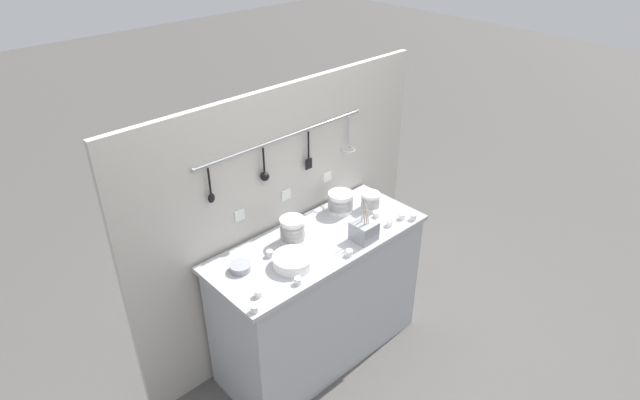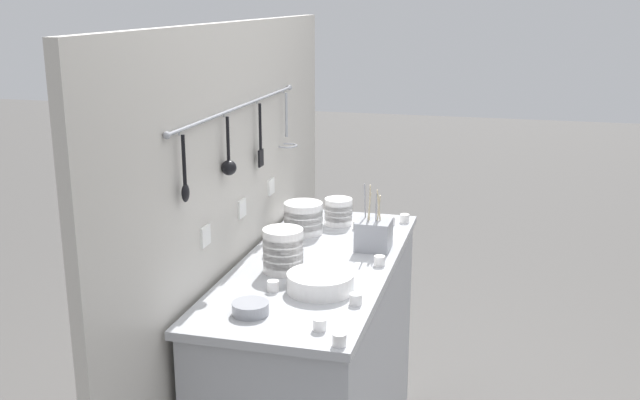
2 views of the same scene
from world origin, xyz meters
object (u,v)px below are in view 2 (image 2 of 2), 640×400
Objects in this scene: bowl_stack_tall_left at (338,211)px; cup_edge_far at (356,299)px; steel_mixing_bowl at (251,308)px; cup_mid_row at (273,286)px; cup_front_left at (358,225)px; bowl_stack_short_front at (303,218)px; cup_back_left at (380,261)px; cup_by_caddy at (405,218)px; plate_stack at (320,282)px; cutlery_caddy at (374,234)px; cup_front_right at (339,339)px; bowl_stack_back_corner at (283,250)px; cup_centre at (269,252)px; cup_back_right at (320,324)px; cup_beside_plates at (386,228)px; cup_edge_near at (391,220)px.

cup_edge_far is (-0.88, -0.27, -0.04)m from bowl_stack_tall_left.
steel_mixing_bowl is 0.35m from cup_edge_far.
cup_front_left is (0.79, -0.14, 0.00)m from cup_mid_row.
bowl_stack_short_front is 0.51m from cup_back_left.
cup_by_caddy is (0.94, -0.32, 0.00)m from cup_mid_row.
cup_mid_row is (-0.04, 0.16, -0.01)m from plate_stack.
cup_front_left is at bearing 11.40° from cup_edge_far.
cup_back_left is at bearing 179.06° from cup_by_caddy.
cup_edge_far is at bearing -98.02° from cup_mid_row.
cup_back_left is at bearing -162.46° from cutlery_caddy.
cup_front_right is (-1.19, -0.28, -0.04)m from bowl_stack_tall_left.
bowl_stack_back_corner is 0.44m from cutlery_caddy.
bowl_stack_short_front is at bearing 124.24° from cup_by_caddy.
cup_centre is (-0.20, 0.38, -0.04)m from cutlery_caddy.
cup_back_right is at bearing -165.67° from plate_stack.
cutlery_caddy is at bearing -39.54° from bowl_stack_back_corner.
cutlery_caddy is 6.46× the size of cup_by_caddy.
cup_edge_far is at bearing -163.06° from bowl_stack_tall_left.
cup_by_caddy is at bearing -0.13° from cup_front_right.
cup_beside_plates is at bearing -19.04° from cup_mid_row.
cup_front_right is at bearing -147.01° from cup_centre.
bowl_stack_tall_left is 1.12m from cup_back_right.
bowl_stack_tall_left reaches higher than cup_edge_near.
cup_back_right is at bearing 178.62° from cup_edge_near.
cup_front_left is at bearing -115.23° from bowl_stack_tall_left.
bowl_stack_short_front reaches higher than cup_centre.
cup_back_left and cup_centre have the same top height.
cup_back_left and cup_back_right have the same top height.
plate_stack reaches higher than cup_by_caddy.
bowl_stack_tall_left is at bearing -5.64° from bowl_stack_back_corner.
steel_mixing_bowl is 2.88× the size of cup_back_right.
bowl_stack_back_corner is at bearing -143.67° from cup_centre.
cutlery_caddy reaches higher than cup_edge_near.
cup_front_left and cup_front_right have the same top height.
cup_beside_plates is at bearing -73.14° from bowl_stack_short_front.
bowl_stack_back_corner is 3.90× the size of cup_back_right.
bowl_stack_tall_left is 2.96× the size of cup_edge_far.
cup_by_caddy is at bearing -10.37° from plate_stack.
cup_back_right is 0.12m from cup_front_right.
bowl_stack_tall_left is 2.96× the size of cup_mid_row.
plate_stack is 5.57× the size of cup_back_right.
cup_edge_far is at bearing -131.41° from cup_centre.
bowl_stack_back_corner is at bearing 164.57° from cup_front_left.
cup_beside_plates is at bearing -1.46° from cup_back_right.
cup_by_caddy is (0.11, -0.29, -0.04)m from bowl_stack_tall_left.
cup_back_left and cup_beside_plates have the same top height.
cup_front_right is (-1.29, 0.00, 0.00)m from cup_by_caddy.
plate_stack is at bearing -159.00° from bowl_stack_short_front.
plate_stack is 1.93× the size of steel_mixing_bowl.
cup_edge_near is (0.85, -0.11, -0.01)m from plate_stack.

